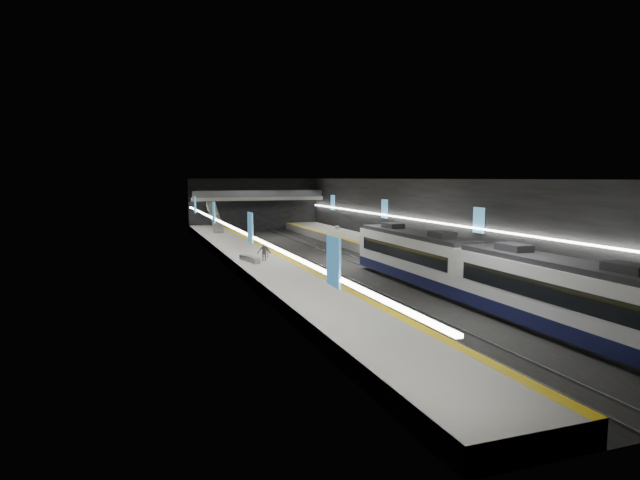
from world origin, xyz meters
name	(u,v)px	position (x,y,z in m)	size (l,w,h in m)	color
ground	(337,264)	(0.00, 0.00, 0.00)	(70.00, 70.00, 0.00)	black
ceiling	(337,179)	(0.00, 0.00, 8.00)	(20.00, 70.00, 0.04)	beige
wall_left	(230,225)	(-10.00, 0.00, 4.00)	(0.04, 70.00, 8.00)	black
wall_right	(430,219)	(10.00, 0.00, 4.00)	(0.04, 70.00, 8.00)	black
wall_back	(254,204)	(0.00, 35.00, 4.00)	(20.00, 0.04, 8.00)	black
platform_left	(259,263)	(-7.50, 0.00, 0.50)	(5.00, 70.00, 1.00)	slate
tile_surface_left	(259,258)	(-7.50, 0.00, 1.01)	(5.00, 70.00, 0.02)	#9D9E99
tactile_strip_left	(282,256)	(-5.30, 0.00, 1.02)	(0.60, 70.00, 0.02)	yellow
platform_right	(407,255)	(7.50, 0.00, 0.50)	(5.00, 70.00, 1.00)	slate
tile_surface_right	(407,250)	(7.50, 0.00, 1.01)	(5.00, 70.00, 0.02)	#9D9E99
tactile_strip_right	(387,251)	(5.30, 0.00, 1.02)	(0.60, 70.00, 0.02)	yellow
rails	(337,264)	(0.00, 0.00, 0.06)	(6.52, 70.00, 0.12)	gray
train	(473,270)	(2.50, -17.75, 2.20)	(2.69, 30.05, 3.60)	#0E1135
ad_posters	(333,216)	(0.00, 1.00, 4.50)	(19.94, 53.50, 2.20)	#4392C9
cove_light_left	(232,227)	(-9.80, 0.00, 3.80)	(0.25, 68.60, 0.12)	white
cove_light_right	(428,221)	(9.80, 0.00, 3.80)	(0.25, 68.60, 0.12)	white
mezzanine_bridge	(257,198)	(0.00, 32.93, 5.04)	(20.00, 3.00, 1.50)	gray
escalator	(215,217)	(-7.50, 26.00, 2.90)	(1.20, 8.00, 0.60)	#99999E
bench_left_near	(253,260)	(-8.61, -2.66, 1.25)	(0.56, 2.02, 0.49)	#99999E
bench_left_far	(247,258)	(-8.84, -1.38, 1.22)	(0.50, 1.79, 0.44)	#99999E
bench_right_near	(454,256)	(8.72, -6.32, 1.20)	(0.44, 1.60, 0.39)	#99999E
bench_right_far	(337,228)	(8.87, 22.52, 1.22)	(0.50, 1.78, 0.44)	#99999E
passenger_right_a	(420,245)	(7.37, -2.59, 1.84)	(0.62, 0.40, 1.69)	#B6444D
passenger_right_b	(561,280)	(6.48, -21.09, 1.93)	(0.90, 0.70, 1.86)	teal
passenger_left_a	(267,249)	(-6.77, -0.36, 1.76)	(0.90, 0.37, 1.53)	#BAB4AA
passenger_left_b	(264,251)	(-7.48, -2.04, 1.90)	(1.16, 0.67, 1.80)	#3A3B41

